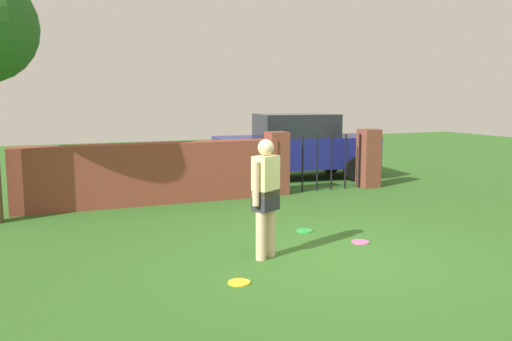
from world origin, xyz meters
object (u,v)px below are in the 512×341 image
object	(u,v)px
frisbee_yellow	(239,282)
person	(266,193)
frisbee_pink	(360,242)
frisbee_green	(304,231)
car	(296,146)

from	to	relation	value
frisbee_yellow	person	bearing A→B (deg)	49.18
person	frisbee_pink	size ratio (longest dim) A/B	6.00
frisbee_yellow	frisbee_green	distance (m)	2.66
person	frisbee_yellow	distance (m)	1.39
frisbee_pink	frisbee_green	bearing A→B (deg)	115.63
frisbee_pink	car	bearing A→B (deg)	71.83
person	frisbee_green	distance (m)	1.82
person	frisbee_green	world-z (taller)	person
car	frisbee_pink	bearing A→B (deg)	-100.57
person	frisbee_pink	bearing A→B (deg)	154.14
person	frisbee_yellow	size ratio (longest dim) A/B	6.00
person	car	world-z (taller)	car
person	frisbee_green	size ratio (longest dim) A/B	6.00
person	frisbee_pink	world-z (taller)	person
frisbee_green	frisbee_pink	distance (m)	1.04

